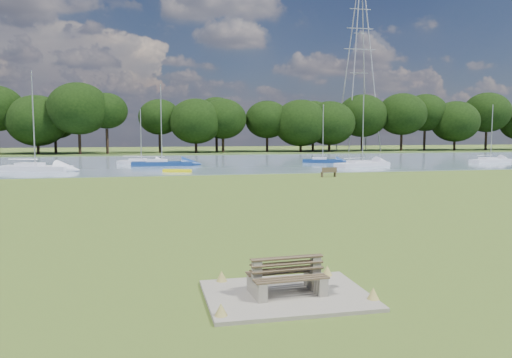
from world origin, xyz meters
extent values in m
plane|color=brown|center=(0.00, 0.00, 0.00)|extent=(220.00, 220.00, 0.00)
cube|color=gray|center=(0.00, 42.00, 0.00)|extent=(220.00, 40.00, 0.10)
cube|color=#4C6626|center=(0.00, 72.00, 0.00)|extent=(220.00, 20.00, 0.40)
cube|color=gray|center=(0.00, -14.00, 0.05)|extent=(4.20, 3.20, 0.10)
cube|color=gray|center=(-0.81, -14.05, 0.34)|extent=(0.31, 1.14, 0.47)
cube|color=gray|center=(-0.81, -14.05, 0.77)|extent=(0.25, 0.21, 0.59)
cube|color=gray|center=(0.81, -13.95, 0.34)|extent=(0.31, 1.14, 0.47)
cube|color=gray|center=(0.81, -13.95, 0.77)|extent=(0.25, 0.21, 0.59)
cube|color=brown|center=(0.02, -14.35, 0.58)|extent=(1.96, 0.55, 0.04)
cube|color=brown|center=(0.01, -14.09, 0.91)|extent=(1.94, 0.26, 0.47)
cube|color=brown|center=(-0.02, -13.65, 0.58)|extent=(1.96, 0.55, 0.04)
cube|color=brown|center=(-0.01, -13.91, 0.91)|extent=(1.94, 0.26, 0.47)
cube|color=brown|center=(12.45, 17.78, 0.23)|extent=(0.09, 0.45, 0.46)
cube|color=brown|center=(13.73, 17.80, 0.23)|extent=(0.09, 0.45, 0.46)
cube|color=brown|center=(13.09, 17.79, 0.46)|extent=(1.49, 0.48, 0.05)
cube|color=brown|center=(13.09, 17.59, 0.69)|extent=(1.48, 0.08, 0.45)
cube|color=yellow|center=(-0.47, 25.69, 0.20)|extent=(3.03, 1.51, 0.30)
cylinder|color=#A1A2A6|center=(36.78, 67.72, 16.03)|extent=(0.23, 0.23, 31.65)
cylinder|color=#A1A2A6|center=(41.34, 67.72, 16.03)|extent=(0.23, 0.23, 31.65)
cylinder|color=#A1A2A6|center=(36.78, 72.28, 16.03)|extent=(0.23, 0.23, 31.65)
cylinder|color=#A1A2A6|center=(41.34, 72.28, 16.03)|extent=(0.23, 0.23, 31.65)
cube|color=#A1A2A6|center=(39.06, 70.00, 20.77)|extent=(6.83, 0.15, 0.15)
cube|color=#A1A2A6|center=(39.06, 70.00, 24.89)|extent=(5.66, 0.15, 0.15)
cube|color=#A1A2A6|center=(39.06, 70.00, 28.69)|extent=(4.49, 0.15, 0.15)
cylinder|color=black|center=(-23.00, 68.00, 2.27)|extent=(0.54, 0.54, 4.14)
ellipsoid|color=black|center=(-23.00, 68.00, 7.32)|extent=(7.59, 7.59, 6.45)
cylinder|color=black|center=(-16.00, 68.00, 2.42)|extent=(0.54, 0.54, 4.45)
ellipsoid|color=black|center=(-16.00, 68.00, 7.86)|extent=(8.67, 8.67, 7.37)
cylinder|color=black|center=(-9.00, 68.00, 1.96)|extent=(0.54, 0.54, 3.51)
ellipsoid|color=black|center=(-9.00, 68.00, 6.25)|extent=(9.75, 9.75, 8.29)
cylinder|color=black|center=(-2.00, 68.00, 2.11)|extent=(0.54, 0.54, 3.82)
ellipsoid|color=black|center=(-2.00, 68.00, 6.79)|extent=(7.59, 7.59, 6.45)
cylinder|color=black|center=(5.00, 68.00, 2.27)|extent=(0.54, 0.54, 4.14)
ellipsoid|color=black|center=(5.00, 68.00, 7.32)|extent=(8.67, 8.67, 7.37)
cylinder|color=black|center=(12.00, 68.00, 2.42)|extent=(0.54, 0.54, 4.45)
ellipsoid|color=black|center=(12.00, 68.00, 7.86)|extent=(9.75, 9.75, 8.29)
cylinder|color=black|center=(19.00, 68.00, 1.96)|extent=(0.54, 0.54, 3.51)
ellipsoid|color=black|center=(19.00, 68.00, 6.25)|extent=(7.59, 7.59, 6.45)
cylinder|color=black|center=(26.00, 68.00, 2.11)|extent=(0.54, 0.54, 3.82)
ellipsoid|color=black|center=(26.00, 68.00, 6.79)|extent=(8.67, 8.67, 7.37)
cylinder|color=black|center=(33.00, 68.00, 2.27)|extent=(0.54, 0.54, 4.14)
ellipsoid|color=black|center=(33.00, 68.00, 7.32)|extent=(9.75, 9.75, 8.29)
cylinder|color=black|center=(40.00, 68.00, 2.42)|extent=(0.54, 0.54, 4.45)
ellipsoid|color=black|center=(40.00, 68.00, 7.86)|extent=(7.59, 7.59, 6.45)
cylinder|color=black|center=(47.00, 68.00, 1.96)|extent=(0.54, 0.54, 3.51)
ellipsoid|color=black|center=(47.00, 68.00, 6.25)|extent=(8.67, 8.67, 7.37)
cylinder|color=black|center=(54.00, 68.00, 2.11)|extent=(0.54, 0.54, 3.82)
ellipsoid|color=black|center=(54.00, 68.00, 6.79)|extent=(9.75, 9.75, 8.29)
cylinder|color=black|center=(61.00, 68.00, 2.27)|extent=(0.54, 0.54, 4.14)
ellipsoid|color=black|center=(61.00, 68.00, 7.32)|extent=(7.59, 7.59, 6.45)
cylinder|color=black|center=(68.00, 68.00, 2.42)|extent=(0.54, 0.54, 4.45)
ellipsoid|color=black|center=(68.00, 68.00, 7.86)|extent=(8.67, 8.67, 7.37)
cube|color=navy|center=(19.37, 36.70, 0.38)|extent=(5.42, 3.36, 0.67)
cube|color=silver|center=(18.98, 36.86, 0.79)|extent=(2.14, 1.77, 0.43)
cylinder|color=#A5A8AD|center=(19.37, 36.70, 4.15)|extent=(0.11, 0.11, 7.25)
cube|color=silver|center=(41.70, 32.56, 0.37)|extent=(6.37, 2.98, 0.64)
cube|color=silver|center=(41.22, 32.46, 0.76)|extent=(2.39, 1.78, 0.41)
cylinder|color=#A5A8AD|center=(41.70, 32.56, 4.15)|extent=(0.11, 0.11, 7.29)
cube|color=silver|center=(-4.22, 39.23, 0.37)|extent=(6.14, 3.06, 0.65)
cube|color=silver|center=(-4.68, 39.34, 0.77)|extent=(2.33, 1.77, 0.42)
cylinder|color=#A5A8AD|center=(-4.22, 39.23, 3.78)|extent=(0.11, 0.11, 6.54)
cube|color=navy|center=(-1.74, 35.57, 0.41)|extent=(7.34, 2.32, 0.73)
cube|color=silver|center=(-2.32, 35.60, 0.85)|extent=(2.60, 1.70, 0.47)
cylinder|color=#A5A8AD|center=(-1.74, 35.57, 5.22)|extent=(0.12, 0.12, 9.31)
cube|color=silver|center=(21.73, 29.38, 0.38)|extent=(7.47, 4.23, 0.66)
cube|color=silver|center=(21.19, 29.20, 0.78)|extent=(2.90, 2.31, 0.42)
cylinder|color=#A5A8AD|center=(21.73, 29.38, 4.54)|extent=(0.11, 0.11, 8.05)
cube|color=silver|center=(-15.10, 30.34, 0.45)|extent=(7.72, 4.45, 0.79)
cube|color=silver|center=(-15.66, 30.54, 0.93)|extent=(3.01, 2.41, 0.51)
cylinder|color=#A5A8AD|center=(-15.10, 30.34, 5.61)|extent=(0.14, 0.14, 9.98)
camera|label=1|loc=(-3.48, -26.16, 4.31)|focal=35.00mm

